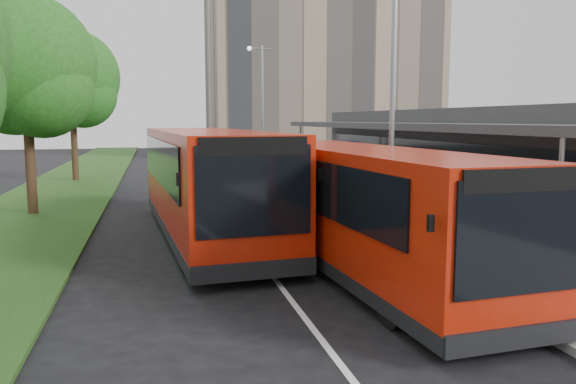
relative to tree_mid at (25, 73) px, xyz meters
name	(u,v)px	position (x,y,z in m)	size (l,w,h in m)	color
ground	(264,265)	(7.01, -9.05, -5.22)	(120.00, 120.00, 0.00)	black
pavement	(298,177)	(13.01, 10.95, -5.15)	(5.00, 80.00, 0.15)	slate
grass_verge	(74,182)	(0.01, 10.95, -5.17)	(5.00, 80.00, 0.10)	#204014
lane_centre_line	(207,190)	(7.01, 5.95, -5.22)	(0.12, 70.00, 0.01)	silver
kerb_dashes	(257,180)	(10.31, 9.95, -5.22)	(0.12, 56.00, 0.01)	silver
office_block	(320,65)	(21.01, 32.95, 3.78)	(22.00, 12.00, 18.00)	gray
station_building	(479,155)	(17.87, -1.05, -3.18)	(7.70, 26.00, 4.00)	#2B2B2E
tree_mid	(25,73)	(0.00, 0.00, 0.00)	(5.03, 5.03, 8.09)	#362515
tree_far	(71,84)	(0.00, 12.00, 0.36)	(5.38, 5.38, 8.64)	#362515
lamp_post_near	(390,79)	(11.13, -7.05, -0.51)	(1.44, 0.28, 8.00)	gray
lamp_post_far	(261,101)	(11.13, 12.95, -0.51)	(1.44, 0.28, 8.00)	gray
bus_main	(367,210)	(9.16, -10.38, -3.74)	(3.31, 10.39, 2.90)	#AB1B09
bus_second	(207,183)	(5.99, -5.45, -3.57)	(3.76, 11.59, 3.23)	#AB1B09
litter_bin	(360,190)	(13.02, 0.25, -4.67)	(0.44, 0.44, 0.80)	#372716
bollard	(285,168)	(11.90, 9.66, -4.50)	(0.18, 0.18, 1.15)	#E6A40C
car_near	(200,153)	(8.59, 29.61, -4.71)	(1.21, 3.00, 1.02)	#55100C
car_far	(164,149)	(5.40, 35.70, -4.61)	(1.30, 3.73, 1.23)	navy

